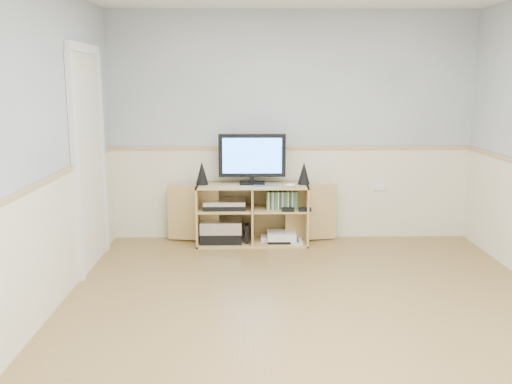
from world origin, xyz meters
The scene contains 11 objects.
room centered at (-0.06, 0.12, 1.22)m, with size 4.04×4.54×2.54m.
media_cabinet centered at (-0.43, 2.05, 0.33)m, with size 1.86×0.45×0.65m.
monitor centered at (-0.43, 2.04, 0.94)m, with size 0.72×0.18×0.54m.
speaker_left centered at (-0.97, 2.02, 0.78)m, with size 0.14×0.14×0.25m, color black.
speaker_right centered at (0.12, 2.02, 0.77)m, with size 0.13×0.13×0.25m, color black.
keyboard centered at (-0.29, 1.86, 0.66)m, with size 0.27×0.11×0.01m, color silver.
mouse centered at (-0.04, 1.86, 0.67)m, with size 0.10×0.06×0.04m, color white.
av_components centered at (-0.76, 2.00, 0.22)m, with size 0.52×0.33×0.47m.
game_consoles centered at (-0.13, 1.98, 0.07)m, with size 0.45×0.30×0.11m.
game_cases centered at (-0.12, 1.98, 0.48)m, with size 0.33×0.14×0.19m, color #3F8C3F.
wall_outlet centered at (1.00, 2.23, 0.60)m, with size 0.12×0.03×0.12m, color white.
Camera 1 is at (-0.49, -4.04, 1.75)m, focal length 40.00 mm.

